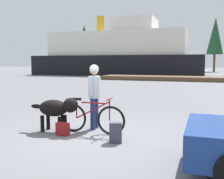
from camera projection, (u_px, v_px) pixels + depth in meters
The scene contains 11 objects.
ground_plane at pixel (90, 136), 6.71m from camera, with size 160.00×160.00×0.00m, color slate.
bicycle at pixel (91, 118), 6.90m from camera, with size 1.78×0.44×0.92m.
person_cyclist at pixel (94, 90), 7.30m from camera, with size 0.32×0.53×1.75m.
dog at pixel (57, 108), 7.04m from camera, with size 1.37×0.51×0.91m.
backpack at pixel (116, 132), 6.12m from camera, with size 0.28×0.20×0.46m, color #3F3F4C.
handbag_pannier at pixel (63, 129), 6.74m from camera, with size 0.32×0.18×0.31m, color maroon.
dock_pier at pixel (184, 79), 26.15m from camera, with size 16.20×2.80×0.40m, color brown.
ferry_boat at pixel (120, 54), 37.97m from camera, with size 23.00×8.72×8.26m.
sailboat_moored at pixel (182, 71), 38.89m from camera, with size 7.03×1.97×7.92m.
pine_tree_far_left at pixel (84, 41), 55.28m from camera, with size 3.62×3.62×9.19m.
pine_tree_center at pixel (215, 36), 49.04m from camera, with size 2.95×2.95×9.84m.
Camera 1 is at (2.64, -6.03, 1.83)m, focal length 43.36 mm.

